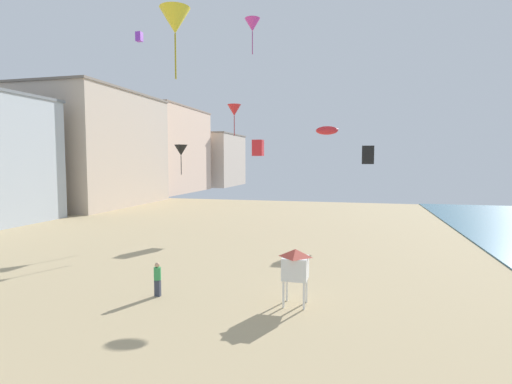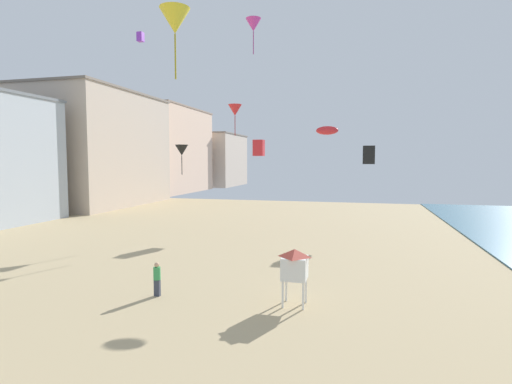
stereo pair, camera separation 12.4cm
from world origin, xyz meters
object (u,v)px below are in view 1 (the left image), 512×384
object	(u,v)px
lifeguard_stand	(295,265)
kite_red_delta	(234,110)
kite_black_delta	(181,150)
kite_purple_box	(139,37)
kite_black_box	(368,155)
kite_magenta_delta	(252,25)
kite_flyer	(157,277)
kite_red_parafoil_2	(327,130)
kite_yellow_delta	(175,21)
kite_red_box	(258,148)

from	to	relation	value
lifeguard_stand	kite_red_delta	world-z (taller)	kite_red_delta
kite_black_delta	kite_purple_box	bearing A→B (deg)	132.60
kite_black_box	lifeguard_stand	bearing A→B (deg)	-100.07
lifeguard_stand	kite_magenta_delta	size ratio (longest dim) A/B	0.68
lifeguard_stand	kite_red_delta	size ratio (longest dim) A/B	0.90
lifeguard_stand	kite_black_box	distance (m)	20.46
lifeguard_stand	kite_flyer	bearing A→B (deg)	162.64
kite_red_parafoil_2	kite_yellow_delta	bearing A→B (deg)	-141.90
kite_flyer	kite_purple_box	bearing A→B (deg)	170.89
kite_flyer	kite_yellow_delta	size ratio (longest dim) A/B	0.44
kite_black_delta	kite_flyer	bearing A→B (deg)	-69.50
kite_yellow_delta	kite_red_box	distance (m)	18.53
kite_yellow_delta	kite_red_parafoil_2	world-z (taller)	kite_yellow_delta
kite_flyer	kite_red_delta	xyz separation A→B (m)	(-1.83, 18.30, 10.13)
lifeguard_stand	kite_yellow_delta	world-z (taller)	kite_yellow_delta
kite_red_delta	kite_red_parafoil_2	bearing A→B (deg)	-45.55
kite_flyer	lifeguard_stand	bearing A→B (deg)	53.45
kite_flyer	kite_red_box	distance (m)	21.69
lifeguard_stand	kite_purple_box	size ratio (longest dim) A/B	2.42
lifeguard_stand	kite_red_box	world-z (taller)	kite_red_box
lifeguard_stand	kite_red_parafoil_2	bearing A→B (deg)	64.53
kite_yellow_delta	kite_purple_box	distance (m)	28.36
kite_red_box	kite_magenta_delta	size ratio (longest dim) A/B	0.41
kite_red_delta	kite_magenta_delta	size ratio (longest dim) A/B	0.75
kite_red_delta	kite_black_box	xyz separation A→B (m)	(11.84, 1.62, -4.07)
kite_flyer	kite_black_delta	world-z (taller)	kite_black_delta
kite_red_box	kite_magenta_delta	world-z (taller)	kite_magenta_delta
kite_red_parafoil_2	kite_magenta_delta	bearing A→B (deg)	119.13
kite_black_box	kite_red_parafoil_2	bearing A→B (deg)	-104.49
kite_flyer	kite_black_box	size ratio (longest dim) A/B	1.02
kite_black_delta	kite_magenta_delta	size ratio (longest dim) A/B	0.69
kite_flyer	kite_black_delta	bearing A→B (deg)	160.22
lifeguard_stand	kite_magenta_delta	bearing A→B (deg)	87.71
lifeguard_stand	kite_red_box	xyz separation A→B (m)	(-6.72, 20.18, 5.85)
kite_red_delta	kite_magenta_delta	distance (m)	12.39
kite_red_box	kite_red_delta	bearing A→B (deg)	-125.70
kite_black_delta	kite_magenta_delta	xyz separation A→B (m)	(3.53, 10.76, 13.60)
kite_red_box	lifeguard_stand	bearing A→B (deg)	-71.57
kite_red_box	kite_black_delta	size ratio (longest dim) A/B	0.60
kite_flyer	kite_black_delta	distance (m)	17.23
kite_red_delta	kite_red_box	bearing A→B (deg)	54.30
kite_yellow_delta	kite_red_box	world-z (taller)	kite_yellow_delta
kite_purple_box	kite_black_delta	size ratio (longest dim) A/B	0.41
kite_purple_box	kite_magenta_delta	xyz separation A→B (m)	(13.64, -0.22, 0.16)
kite_red_box	kite_black_delta	xyz separation A→B (m)	(-5.42, -5.64, -0.33)
kite_black_delta	kite_magenta_delta	bearing A→B (deg)	71.85
kite_red_box	kite_black_delta	distance (m)	7.83
kite_yellow_delta	kite_purple_box	bearing A→B (deg)	123.89
kite_purple_box	kite_magenta_delta	world-z (taller)	kite_magenta_delta
kite_red_delta	kite_red_parafoil_2	xyz separation A→B (m)	(9.04, -9.22, -2.66)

